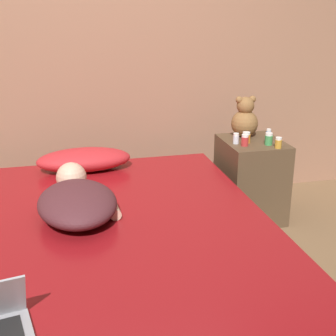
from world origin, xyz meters
The scene contains 13 objects.
ground_plane centered at (0.00, 0.00, 0.00)m, with size 12.00×12.00×0.00m, color brown.
wall_back centered at (0.00, 1.32, 1.30)m, with size 8.00×0.06×2.60m.
bed centered at (0.00, 0.00, 0.21)m, with size 1.71×2.08×0.42m.
nightstand centered at (1.12, 0.77, 0.28)m, with size 0.40×0.47×0.57m.
pillow centered at (-0.04, 0.85, 0.50)m, with size 0.61×0.30×0.15m.
person_lying centered at (-0.12, 0.17, 0.50)m, with size 0.43×0.74×0.18m.
teddy_bear centered at (1.10, 0.89, 0.70)m, with size 0.19×0.19×0.29m.
bottle_blue centered at (1.23, 0.77, 0.61)m, with size 0.03×0.03×0.08m.
bottle_green centered at (1.18, 0.65, 0.61)m, with size 0.05×0.05×0.08m.
bottle_clear centered at (0.98, 0.73, 0.60)m, with size 0.04×0.04×0.07m.
bottle_red centered at (1.01, 0.67, 0.61)m, with size 0.05×0.05×0.08m.
bottle_amber centered at (1.21, 0.57, 0.61)m, with size 0.04×0.04×0.07m.
bottle_orange centered at (1.05, 0.73, 0.61)m, with size 0.06×0.06×0.07m.
Camera 1 is at (-0.18, -2.12, 1.46)m, focal length 50.00 mm.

